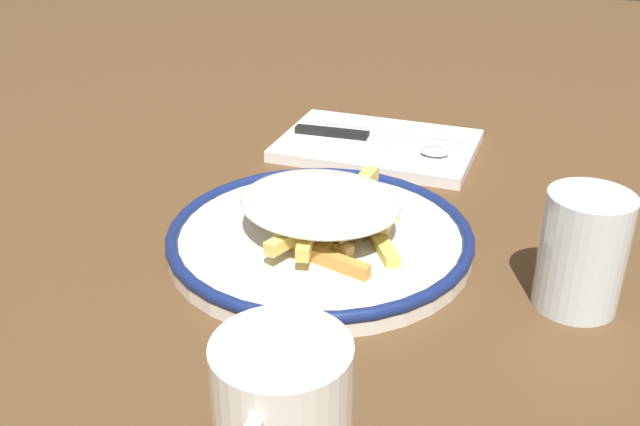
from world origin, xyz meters
TOP-DOWN VIEW (x-y plane):
  - ground_plane at (0.00, 0.00)m, footprint 2.60×2.60m
  - plate at (0.00, 0.00)m, footprint 0.27×0.27m
  - fries_heap at (-0.00, -0.00)m, footprint 0.18×0.18m
  - napkin at (-0.24, 0.00)m, footprint 0.17×0.24m
  - fork at (-0.27, 0.02)m, footprint 0.02×0.18m
  - knife at (-0.24, -0.02)m, footprint 0.02×0.21m
  - spoon at (-0.22, 0.04)m, footprint 0.02×0.15m
  - water_glass at (0.03, 0.22)m, footprint 0.07×0.07m
  - coffee_mug at (0.24, 0.05)m, footprint 0.11×0.08m

SIDE VIEW (x-z plane):
  - ground_plane at x=0.00m, z-range 0.00..0.00m
  - napkin at x=-0.24m, z-range 0.00..0.01m
  - plate at x=0.00m, z-range 0.00..0.02m
  - fork at x=-0.27m, z-range 0.01..0.02m
  - knife at x=-0.24m, z-range 0.01..0.02m
  - spoon at x=-0.22m, z-range 0.01..0.02m
  - coffee_mug at x=0.24m, z-range 0.00..0.08m
  - fries_heap at x=0.00m, z-range 0.02..0.06m
  - water_glass at x=0.03m, z-range 0.00..0.10m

